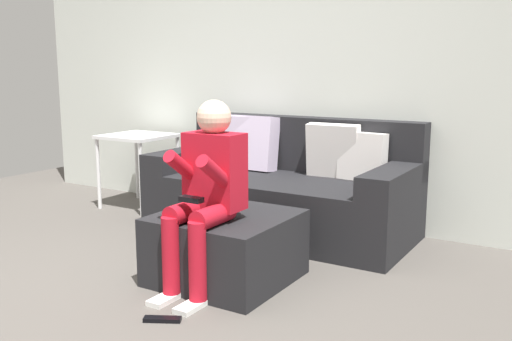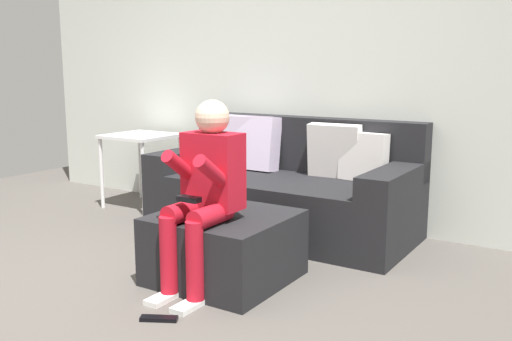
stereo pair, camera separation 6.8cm
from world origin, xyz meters
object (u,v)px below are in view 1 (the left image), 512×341
at_px(person_seated, 207,185).
at_px(ottoman, 226,247).
at_px(couch_sectional, 282,189).
at_px(remote_near_ottoman, 162,319).
at_px(side_table, 138,145).

bearing_deg(person_seated, ottoman, 87.35).
bearing_deg(couch_sectional, remote_near_ottoman, -81.23).
bearing_deg(remote_near_ottoman, side_table, 107.32).
height_order(ottoman, side_table, side_table).
distance_m(person_seated, side_table, 2.21).
distance_m(couch_sectional, remote_near_ottoman, 1.87).
height_order(couch_sectional, person_seated, person_seated).
relative_size(couch_sectional, side_table, 3.02).
bearing_deg(remote_near_ottoman, couch_sectional, 70.72).
distance_m(couch_sectional, side_table, 1.58).
distance_m(person_seated, remote_near_ottoman, 0.80).
height_order(person_seated, side_table, person_seated).
relative_size(couch_sectional, remote_near_ottoman, 10.62).
bearing_deg(couch_sectional, ottoman, -78.80).
height_order(couch_sectional, ottoman, couch_sectional).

